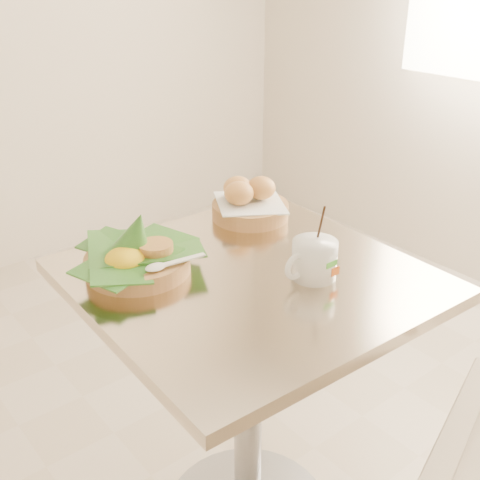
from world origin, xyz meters
TOP-DOWN VIEW (x-y plane):
  - cafe_table at (0.13, -0.06)m, footprint 0.73×0.73m
  - rice_basket at (-0.05, 0.10)m, footprint 0.29×0.29m
  - bread_basket at (0.33, 0.18)m, footprint 0.23×0.23m
  - coffee_mug at (0.23, -0.16)m, footprint 0.13×0.10m

SIDE VIEW (x-z plane):
  - cafe_table at x=0.13m, z-range 0.15..0.90m
  - rice_basket at x=-0.05m, z-range 0.72..0.86m
  - bread_basket at x=0.33m, z-range 0.74..0.84m
  - coffee_mug at x=0.23m, z-range 0.71..0.88m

